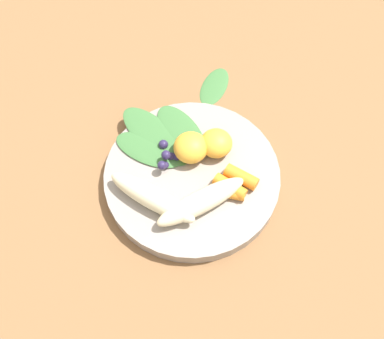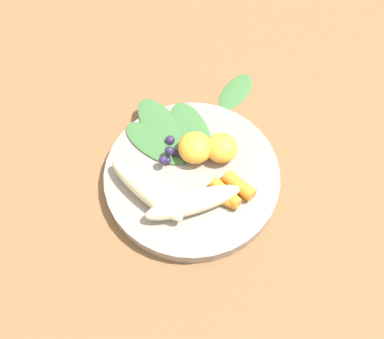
{
  "view_description": "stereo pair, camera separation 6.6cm",
  "coord_description": "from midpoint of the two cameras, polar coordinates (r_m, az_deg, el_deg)",
  "views": [
    {
      "loc": [
        -0.07,
        -0.32,
        0.61
      ],
      "look_at": [
        0.0,
        0.0,
        0.03
      ],
      "focal_mm": 42.76,
      "sensor_mm": 36.0,
      "label": 1
    },
    {
      "loc": [
        -0.01,
        -0.32,
        0.61
      ],
      "look_at": [
        0.0,
        0.0,
        0.03
      ],
      "focal_mm": 42.76,
      "sensor_mm": 36.0,
      "label": 2
    }
  ],
  "objects": [
    {
      "name": "ground_plane",
      "position": [
        0.69,
        -2.73,
        -1.59
      ],
      "size": [
        2.4,
        2.4,
        0.0
      ],
      "primitive_type": "plane",
      "color": "brown"
    },
    {
      "name": "bowl",
      "position": [
        0.68,
        -2.77,
        -1.14
      ],
      "size": [
        0.26,
        0.26,
        0.02
      ],
      "primitive_type": "cylinder",
      "color": "gray",
      "rests_on": "ground_plane"
    },
    {
      "name": "banana_peeled_left",
      "position": [
        0.63,
        -2.03,
        -4.33
      ],
      "size": [
        0.14,
        0.07,
        0.03
      ],
      "primitive_type": "ellipsoid",
      "rotation": [
        0.0,
        0.0,
        6.57
      ],
      "color": "beige",
      "rests_on": "bowl"
    },
    {
      "name": "banana_peeled_right",
      "position": [
        0.64,
        -7.95,
        -3.72
      ],
      "size": [
        0.12,
        0.12,
        0.03
      ],
      "primitive_type": "ellipsoid",
      "rotation": [
        0.0,
        0.0,
        5.51
      ],
      "color": "beige",
      "rests_on": "bowl"
    },
    {
      "name": "orange_segment_near",
      "position": [
        0.67,
        -2.98,
        2.52
      ],
      "size": [
        0.05,
        0.05,
        0.04
      ],
      "primitive_type": "ellipsoid",
      "color": "#F4A833",
      "rests_on": "bowl"
    },
    {
      "name": "orange_segment_far",
      "position": [
        0.67,
        0.25,
        3.07
      ],
      "size": [
        0.05,
        0.05,
        0.04
      ],
      "primitive_type": "ellipsoid",
      "color": "#F4A833",
      "rests_on": "bowl"
    },
    {
      "name": "carrot_front",
      "position": [
        0.64,
        1.65,
        -3.23
      ],
      "size": [
        0.05,
        0.03,
        0.01
      ],
      "primitive_type": "cylinder",
      "rotation": [
        0.0,
        1.57,
        5.83
      ],
      "color": "orange",
      "rests_on": "bowl"
    },
    {
      "name": "carrot_mid_left",
      "position": [
        0.65,
        1.86,
        -2.43
      ],
      "size": [
        0.05,
        0.05,
        0.02
      ],
      "primitive_type": "cylinder",
      "rotation": [
        0.0,
        1.57,
        5.45
      ],
      "color": "orange",
      "rests_on": "bowl"
    },
    {
      "name": "carrot_mid_right",
      "position": [
        0.65,
        3.32,
        -1.2
      ],
      "size": [
        0.05,
        0.05,
        0.02
      ],
      "primitive_type": "cylinder",
      "rotation": [
        0.0,
        1.57,
        5.5
      ],
      "color": "orange",
      "rests_on": "bowl"
    },
    {
      "name": "blueberry_pile",
      "position": [
        0.68,
        -5.52,
        1.72
      ],
      "size": [
        0.05,
        0.05,
        0.03
      ],
      "color": "#2D234C",
      "rests_on": "bowl"
    },
    {
      "name": "coconut_shred_patch",
      "position": [
        0.7,
        -4.98,
        3.65
      ],
      "size": [
        0.05,
        0.05,
        0.0
      ],
      "primitive_type": "cylinder",
      "color": "white",
      "rests_on": "bowl"
    },
    {
      "name": "kale_leaf_left",
      "position": [
        0.71,
        -4.35,
        4.48
      ],
      "size": [
        0.09,
        0.12,
        0.0
      ],
      "primitive_type": "ellipsoid",
      "rotation": [
        0.0,
        0.0,
        8.2
      ],
      "color": "#3D7038",
      "rests_on": "bowl"
    },
    {
      "name": "kale_leaf_right",
      "position": [
        0.7,
        -7.27,
        4.0
      ],
      "size": [
        0.12,
        0.15,
        0.0
      ],
      "primitive_type": "ellipsoid",
      "rotation": [
        0.0,
        0.0,
        8.39
      ],
      "color": "#3D7038",
      "rests_on": "bowl"
    },
    {
      "name": "kale_leaf_rear",
      "position": [
        0.69,
        -8.16,
        2.23
      ],
      "size": [
        0.12,
        0.11,
        0.0
      ],
      "primitive_type": "ellipsoid",
      "rotation": [
        0.0,
        0.0,
        8.75
      ],
      "color": "#3D7038",
      "rests_on": "bowl"
    },
    {
      "name": "kale_leaf_stray",
      "position": [
        0.79,
        0.39,
        10.22
      ],
      "size": [
        0.08,
        0.1,
        0.01
      ],
      "primitive_type": "ellipsoid",
      "rotation": [
        0.0,
        0.0,
        0.96
      ],
      "color": "#3D7038",
      "rests_on": "ground_plane"
    }
  ]
}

